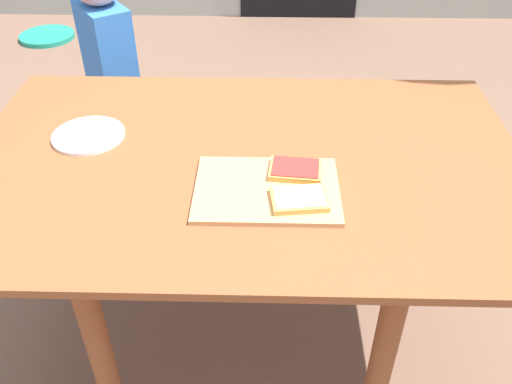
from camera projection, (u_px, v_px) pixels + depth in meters
name	position (u px, v px, depth m)	size (l,w,h in m)	color
ground_plane	(247.00, 336.00, 1.87)	(16.00, 16.00, 0.00)	brown
dining_table	(245.00, 191.00, 1.49)	(1.47, 0.94, 0.74)	brown
cutting_board	(267.00, 190.00, 1.30)	(0.35, 0.26, 0.01)	tan
pizza_slice_near_right	(299.00, 199.00, 1.25)	(0.14, 0.11, 0.02)	gold
pizza_slice_far_right	(295.00, 170.00, 1.34)	(0.14, 0.11, 0.02)	gold
plate_white_left	(88.00, 135.00, 1.50)	(0.20, 0.20, 0.01)	white
child_left	(111.00, 72.00, 2.14)	(0.25, 0.28, 1.04)	#341F4D
garden_hose_coil	(47.00, 36.00, 3.96)	(0.39, 0.39, 0.03)	teal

